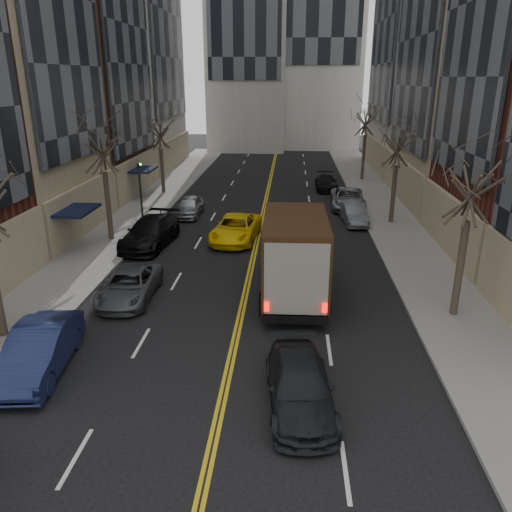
{
  "coord_description": "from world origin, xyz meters",
  "views": [
    {
      "loc": [
        1.93,
        -8.13,
        9.38
      ],
      "look_at": [
        0.56,
        11.79,
        2.2
      ],
      "focal_mm": 35.0,
      "sensor_mm": 36.0,
      "label": 1
    }
  ],
  "objects_px": {
    "ups_truck": "(295,256)",
    "taxi": "(236,228)",
    "observer_sedan": "(300,386)",
    "pedestrian": "(298,277)"
  },
  "relations": [
    {
      "from": "ups_truck",
      "to": "observer_sedan",
      "type": "distance_m",
      "value": 8.04
    },
    {
      "from": "ups_truck",
      "to": "taxi",
      "type": "xyz_separation_m",
      "value": [
        -3.49,
        8.13,
        -1.21
      ]
    },
    {
      "from": "observer_sedan",
      "to": "pedestrian",
      "type": "relative_size",
      "value": 3.23
    },
    {
      "from": "observer_sedan",
      "to": "pedestrian",
      "type": "distance_m",
      "value": 8.5
    },
    {
      "from": "ups_truck",
      "to": "taxi",
      "type": "bearing_deg",
      "value": 112.41
    },
    {
      "from": "observer_sedan",
      "to": "taxi",
      "type": "xyz_separation_m",
      "value": [
        -3.65,
        16.07,
        0.06
      ]
    },
    {
      "from": "taxi",
      "to": "pedestrian",
      "type": "bearing_deg",
      "value": -58.02
    },
    {
      "from": "ups_truck",
      "to": "taxi",
      "type": "height_order",
      "value": "ups_truck"
    },
    {
      "from": "observer_sedan",
      "to": "taxi",
      "type": "height_order",
      "value": "taxi"
    },
    {
      "from": "ups_truck",
      "to": "pedestrian",
      "type": "relative_size",
      "value": 4.72
    }
  ]
}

